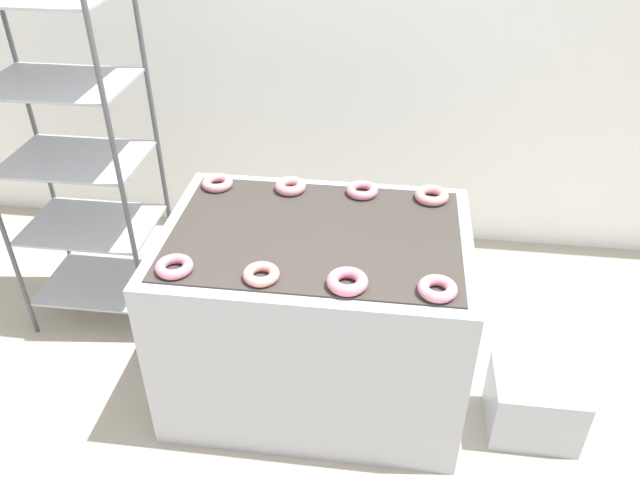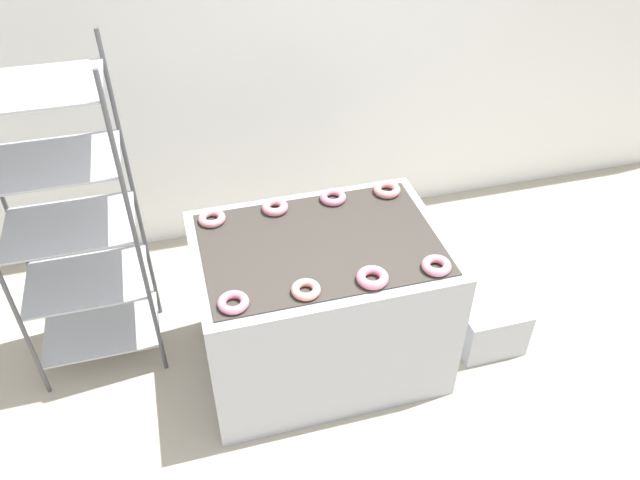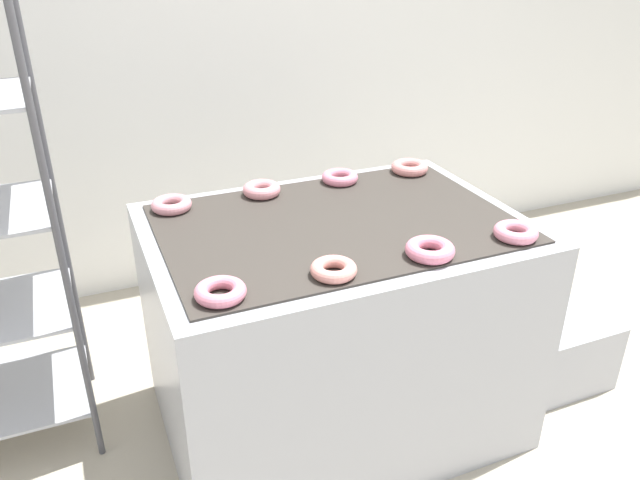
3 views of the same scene
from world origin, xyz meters
TOP-DOWN VIEW (x-y plane):
  - ground_plane at (0.00, 0.00)m, footprint 14.00×14.00m
  - wall_back at (0.00, 2.12)m, footprint 8.00×0.05m
  - fryer_machine at (0.00, 0.72)m, footprint 1.32×0.94m
  - baking_rack_cart at (-1.23, 1.11)m, footprint 0.68×0.50m
  - glaze_bin at (1.01, 0.55)m, footprint 0.39×0.32m
  - donut_near_left at (-0.50, 0.39)m, footprint 0.15×0.15m
  - donut_near_midleft at (-0.16, 0.38)m, footprint 0.14×0.14m
  - donut_near_midright at (0.17, 0.38)m, footprint 0.16×0.16m
  - donut_near_right at (0.50, 0.38)m, footprint 0.15×0.15m
  - donut_far_left at (-0.51, 1.05)m, footprint 0.15×0.15m
  - donut_far_midleft at (-0.16, 1.06)m, footprint 0.15×0.15m
  - donut_far_midright at (0.17, 1.07)m, footprint 0.15×0.15m
  - donut_far_right at (0.49, 1.06)m, footprint 0.15×0.15m

SIDE VIEW (x-z plane):
  - ground_plane at x=0.00m, z-range 0.00..0.00m
  - glaze_bin at x=1.01m, z-range 0.00..0.31m
  - fryer_machine at x=0.00m, z-range 0.00..0.88m
  - donut_near_midleft at x=-0.16m, z-range 0.88..0.92m
  - donut_near_left at x=-0.50m, z-range 0.88..0.92m
  - donut_far_midright at x=0.17m, z-range 0.88..0.92m
  - donut_far_left at x=-0.51m, z-range 0.88..0.92m
  - donut_near_right at x=0.50m, z-range 0.88..0.92m
  - donut_far_right at x=0.49m, z-range 0.88..0.92m
  - donut_near_midright at x=0.17m, z-range 0.88..0.92m
  - donut_far_midleft at x=-0.16m, z-range 0.88..0.93m
  - baking_rack_cart at x=-1.23m, z-range 0.02..1.88m
  - wall_back at x=0.00m, z-range 0.00..2.80m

